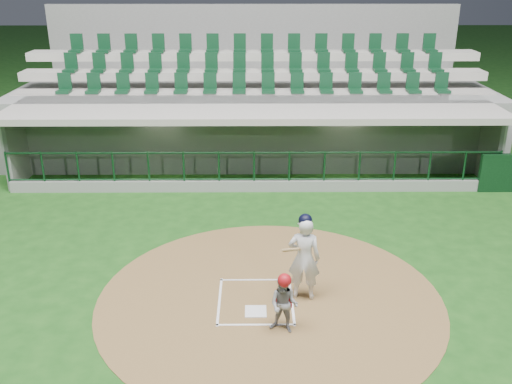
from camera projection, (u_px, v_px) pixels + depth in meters
ground at (255, 294)px, 12.10m from camera, size 120.00×120.00×0.00m
dirt_circle at (270, 299)px, 11.91m from camera, size 7.20×7.20×0.01m
home_plate at (256, 311)px, 11.44m from camera, size 0.43×0.43×0.02m
batter_box_chalk at (256, 301)px, 11.82m from camera, size 1.55×1.80×0.01m
dugout_structure at (258, 144)px, 19.04m from camera, size 16.40×3.70×3.00m
seating_deck at (254, 109)px, 21.72m from camera, size 17.00×6.72×5.15m
batter at (304, 257)px, 11.63m from camera, size 0.90×0.91×1.90m
catcher at (284, 303)px, 10.64m from camera, size 0.67×0.60×1.23m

